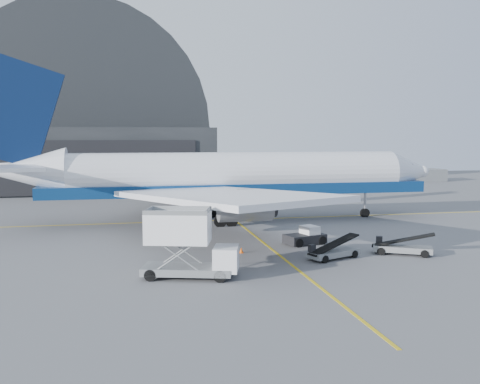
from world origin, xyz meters
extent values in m
plane|color=#565659|center=(0.00, 0.00, 0.00)|extent=(200.00, 200.00, 0.00)
cube|color=gold|center=(0.00, 20.00, 0.01)|extent=(80.00, 0.25, 0.02)
cube|color=gold|center=(0.00, -2.00, 0.01)|extent=(0.25, 40.00, 0.02)
cube|color=black|center=(-22.00, 65.00, 6.00)|extent=(50.00, 28.00, 12.00)
cube|color=black|center=(-22.00, 50.90, 5.00)|extent=(42.00, 0.40, 9.50)
cube|color=black|center=(38.00, 72.00, 0.00)|extent=(14.00, 8.00, 4.00)
cube|color=slate|center=(55.00, 68.00, 0.00)|extent=(8.00, 6.00, 2.80)
cylinder|color=white|center=(0.32, 18.86, 5.82)|extent=(40.29, 5.37, 5.37)
cone|color=white|center=(22.92, 18.86, 5.82)|extent=(4.92, 5.37, 5.37)
sphere|color=white|center=(25.16, 18.86, 5.82)|extent=(1.57, 1.57, 1.57)
cone|color=white|center=(-23.74, 18.86, 6.49)|extent=(7.83, 5.37, 5.37)
cube|color=black|center=(21.58, 18.86, 6.49)|extent=(2.91, 2.46, 0.78)
cube|color=navy|center=(0.32, 18.86, 4.08)|extent=(47.00, 5.43, 1.34)
cube|color=white|center=(-4.16, 5.43, 4.70)|extent=(20.64, 27.44, 1.63)
cube|color=white|center=(-4.16, 32.29, 4.70)|extent=(20.64, 27.44, 1.63)
cube|color=white|center=(-24.30, 13.82, 7.16)|extent=(6.85, 9.37, 0.39)
cube|color=white|center=(-24.30, 23.90, 7.16)|extent=(6.85, 9.37, 0.39)
cube|color=#071739|center=(-24.86, 18.86, 13.09)|extent=(10.38, 0.56, 12.89)
cylinder|color=gray|center=(-0.80, 9.91, 2.91)|extent=(5.82, 3.02, 3.02)
cylinder|color=gray|center=(-0.80, 27.81, 2.91)|extent=(5.82, 3.02, 3.02)
cylinder|color=#A5A5AA|center=(17.10, 18.86, 1.57)|extent=(0.31, 0.31, 3.13)
cylinder|color=black|center=(17.10, 18.86, 0.50)|extent=(1.23, 0.39, 1.23)
cylinder|color=black|center=(-1.92, 15.28, 0.62)|extent=(1.45, 0.50, 1.45)
cylinder|color=black|center=(-1.92, 22.44, 0.62)|extent=(1.45, 0.50, 1.45)
cube|color=slate|center=(-8.73, -6.36, 0.61)|extent=(7.09, 4.33, 0.55)
cube|color=white|center=(-5.96, -7.13, 1.49)|extent=(2.38, 2.92, 1.77)
cube|color=black|center=(-5.17, -7.35, 1.77)|extent=(0.65, 2.04, 0.99)
cube|color=white|center=(-9.37, -6.18, 3.75)|extent=(5.21, 3.90, 2.21)
cylinder|color=black|center=(-6.59, -8.16, 0.44)|extent=(0.94, 0.56, 0.88)
cylinder|color=black|center=(-5.97, -5.92, 0.44)|extent=(0.94, 0.56, 0.88)
cylinder|color=black|center=(-11.48, -6.79, 0.44)|extent=(0.94, 0.56, 0.88)
cylinder|color=black|center=(-10.86, -4.56, 0.44)|extent=(0.94, 0.56, 0.88)
cube|color=black|center=(3.78, 3.68, 0.53)|extent=(4.30, 3.12, 0.87)
cube|color=white|center=(4.33, 3.84, 1.30)|extent=(1.78, 2.05, 0.87)
cylinder|color=black|center=(5.34, 3.13, 0.39)|extent=(0.93, 0.57, 0.87)
cylinder|color=black|center=(4.80, 4.99, 0.39)|extent=(0.93, 0.57, 0.87)
cylinder|color=black|center=(2.75, 2.38, 0.39)|extent=(0.93, 0.57, 0.87)
cylinder|color=black|center=(2.21, 4.23, 0.39)|extent=(0.93, 0.57, 0.87)
cube|color=slate|center=(4.18, -2.79, 0.49)|extent=(5.03, 3.33, 0.49)
cube|color=black|center=(4.18, -2.79, 1.25)|extent=(5.11, 2.95, 1.39)
cube|color=black|center=(2.15, -2.99, 1.03)|extent=(0.67, 0.61, 0.65)
cylinder|color=black|center=(6.08, -2.83, 0.33)|extent=(0.70, 0.50, 0.65)
cylinder|color=black|center=(5.50, -1.43, 0.33)|extent=(0.70, 0.50, 0.65)
cylinder|color=black|center=(2.87, -4.16, 0.33)|extent=(0.70, 0.50, 0.65)
cylinder|color=black|center=(2.29, -2.75, 0.33)|extent=(0.70, 0.50, 0.65)
cube|color=slate|center=(10.79, -2.51, 0.51)|extent=(5.22, 3.86, 0.51)
cube|color=black|center=(10.79, -2.51, 1.31)|extent=(5.24, 3.51, 1.45)
cube|color=black|center=(9.28, -0.99, 1.08)|extent=(0.72, 0.67, 0.68)
cylinder|color=black|center=(12.02, -4.07, 0.34)|extent=(0.74, 0.57, 0.68)
cylinder|color=black|center=(12.77, -2.66, 0.34)|extent=(0.74, 0.57, 0.68)
cylinder|color=black|center=(8.81, -2.35, 0.34)|extent=(0.74, 0.57, 0.68)
cylinder|color=black|center=(9.56, -0.95, 0.34)|extent=(0.74, 0.57, 0.68)
cube|color=#FF5908|center=(-3.09, 1.04, 0.01)|extent=(0.36, 0.36, 0.03)
cone|color=#FF5908|center=(-3.09, 1.04, 0.26)|extent=(0.36, 0.36, 0.51)
camera|label=1|loc=(-12.85, -45.12, 10.47)|focal=40.00mm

